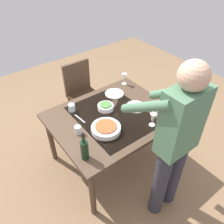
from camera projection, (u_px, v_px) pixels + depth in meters
ground_plane at (112, 158)px, 2.95m from camera, size 6.00×6.00×0.00m
dining_table at (112, 121)px, 2.54m from camera, size 1.30×1.05×0.73m
chair_near at (81, 90)px, 3.25m from camera, size 0.40×0.40×0.91m
person_server at (175, 140)px, 1.89m from camera, size 0.42×0.61×1.69m
wine_bottle at (85, 149)px, 1.97m from camera, size 0.07×0.07×0.30m
wine_glass_left at (153, 117)px, 2.31m from camera, size 0.07×0.07×0.15m
wine_glass_right at (124, 77)px, 2.93m from camera, size 0.07×0.07×0.15m
water_cup_near_left at (72, 108)px, 2.53m from camera, size 0.08×0.08×0.09m
water_cup_near_right at (78, 130)px, 2.25m from camera, size 0.07×0.07×0.09m
serving_bowl_pasta at (106, 128)px, 2.29m from camera, size 0.30×0.30×0.07m
side_bowl_salad at (106, 107)px, 2.56m from camera, size 0.18×0.18×0.07m
dinner_plate_near at (136, 107)px, 2.61m from camera, size 0.23×0.23×0.01m
dinner_plate_far at (114, 94)px, 2.81m from camera, size 0.23×0.23×0.01m
table_knife at (158, 112)px, 2.54m from camera, size 0.08×0.19×0.00m
table_fork at (80, 119)px, 2.45m from camera, size 0.03×0.18×0.00m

